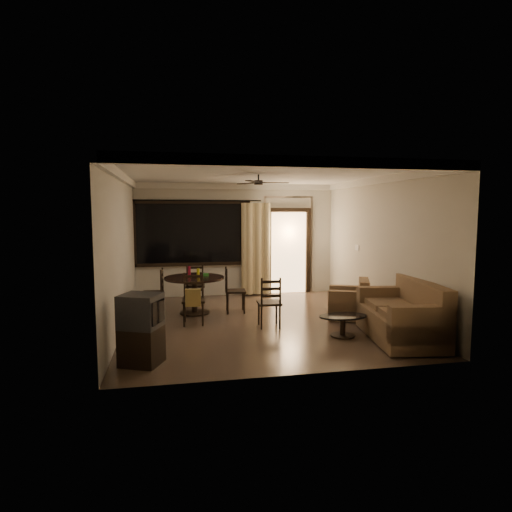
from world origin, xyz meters
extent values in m
plane|color=#7F6651|center=(0.00, 0.00, 0.00)|extent=(5.50, 5.50, 0.00)
plane|color=beige|center=(0.00, 2.75, 1.40)|extent=(5.00, 0.00, 5.00)
plane|color=beige|center=(0.00, -2.75, 1.40)|extent=(5.00, 0.00, 5.00)
plane|color=beige|center=(-2.50, 0.00, 1.40)|extent=(0.00, 5.50, 5.50)
plane|color=beige|center=(2.50, 0.00, 1.40)|extent=(0.00, 5.50, 5.50)
plane|color=white|center=(0.00, 0.00, 2.80)|extent=(5.50, 5.50, 0.00)
cube|color=black|center=(-1.10, 2.72, 1.57)|extent=(2.70, 0.04, 1.45)
cylinder|color=black|center=(-1.00, 2.63, 2.38)|extent=(3.20, 0.03, 0.03)
cube|color=#FFC684|center=(1.35, 2.71, 1.05)|extent=(0.91, 0.03, 2.08)
cube|color=white|center=(2.48, 1.05, 1.30)|extent=(0.02, 0.18, 0.12)
cylinder|color=black|center=(0.00, 0.00, 2.74)|extent=(0.03, 0.03, 0.12)
cylinder|color=black|center=(0.00, 0.00, 2.65)|extent=(0.16, 0.16, 0.08)
cylinder|color=black|center=(-1.17, 0.90, 0.75)|extent=(1.23, 1.23, 0.04)
cylinder|color=black|center=(-1.17, 0.90, 0.38)|extent=(0.12, 0.12, 0.72)
cylinder|color=black|center=(-1.17, 0.90, 0.02)|extent=(0.61, 0.61, 0.03)
cylinder|color=maroon|center=(-1.27, 0.95, 0.88)|extent=(0.06, 0.06, 0.22)
cylinder|color=gold|center=(-1.09, 0.84, 0.86)|extent=(0.06, 0.06, 0.18)
cube|color=#268128|center=(-0.94, 1.00, 0.79)|extent=(0.14, 0.10, 0.05)
cube|color=black|center=(-2.02, 0.96, 0.45)|extent=(0.45, 0.45, 0.04)
cube|color=black|center=(-0.32, 0.83, 0.45)|extent=(0.45, 0.45, 0.04)
cube|color=black|center=(-1.23, 0.05, 0.45)|extent=(0.45, 0.45, 0.04)
cube|color=#9D8743|center=(-1.25, -0.18, 0.55)|extent=(0.29, 0.10, 0.32)
cube|color=black|center=(-1.11, 1.69, 0.45)|extent=(0.45, 0.45, 0.04)
cube|color=black|center=(-2.05, -1.95, 0.26)|extent=(0.66, 0.63, 0.52)
cube|color=black|center=(-2.05, -1.95, 0.75)|extent=(0.66, 0.63, 0.47)
cube|color=black|center=(-1.81, -2.06, 0.75)|extent=(0.17, 0.35, 0.32)
cube|color=#482E21|center=(2.05, -1.62, 0.25)|extent=(1.21, 1.91, 0.45)
cube|color=#482E21|center=(2.41, -1.67, 0.62)|extent=(0.49, 1.80, 0.73)
cube|color=#482E21|center=(1.93, -2.41, 0.47)|extent=(0.97, 0.34, 0.56)
cube|color=#482E21|center=(2.17, -0.84, 0.47)|extent=(0.97, 0.34, 0.56)
cube|color=#482E21|center=(1.99, -1.61, 0.50)|extent=(0.90, 1.65, 0.13)
cube|color=#482E21|center=(1.80, -0.11, 0.20)|extent=(1.00, 1.00, 0.36)
cube|color=#482E21|center=(2.07, -0.22, 0.49)|extent=(0.46, 0.77, 0.58)
cube|color=#482E21|center=(1.68, -0.39, 0.38)|extent=(0.77, 0.45, 0.45)
cube|color=#482E21|center=(1.92, 0.17, 0.38)|extent=(0.77, 0.45, 0.45)
cube|color=#482E21|center=(1.76, -0.09, 0.40)|extent=(0.73, 0.75, 0.11)
ellipsoid|color=#121E50|center=(1.76, -0.09, 0.51)|extent=(0.32, 0.27, 0.10)
ellipsoid|color=black|center=(1.21, -1.25, 0.35)|extent=(0.83, 0.50, 0.03)
cylinder|color=black|center=(1.21, -1.25, 0.17)|extent=(0.09, 0.09, 0.33)
cylinder|color=black|center=(1.21, -1.25, 0.01)|extent=(0.40, 0.40, 0.03)
cube|color=black|center=(0.12, -0.40, 0.44)|extent=(0.44, 0.44, 0.04)
camera|label=1|loc=(-1.61, -7.91, 2.12)|focal=30.00mm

